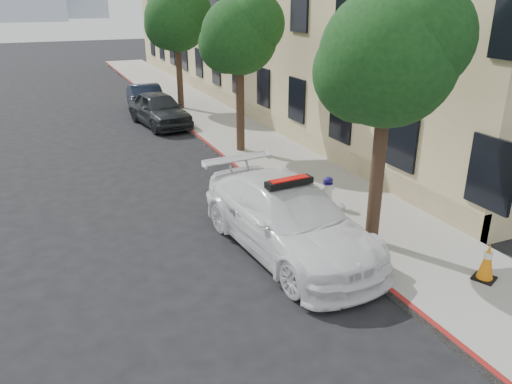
{
  "coord_description": "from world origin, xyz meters",
  "views": [
    {
      "loc": [
        -3.62,
        -10.32,
        5.41
      ],
      "look_at": [
        0.86,
        -0.08,
        1.0
      ],
      "focal_mm": 35.0,
      "sensor_mm": 36.0,
      "label": 1
    }
  ],
  "objects_px": {
    "parked_car_mid": "(159,109)",
    "traffic_cone": "(487,262)",
    "parked_car_far": "(146,100)",
    "fire_hydrant": "(327,192)",
    "police_car": "(288,218)"
  },
  "relations": [
    {
      "from": "parked_car_mid",
      "to": "traffic_cone",
      "type": "xyz_separation_m",
      "value": [
        2.8,
        -15.66,
        -0.2
      ]
    },
    {
      "from": "parked_car_far",
      "to": "parked_car_mid",
      "type": "bearing_deg",
      "value": -87.36
    },
    {
      "from": "parked_car_mid",
      "to": "fire_hydrant",
      "type": "distance_m",
      "value": 11.36
    },
    {
      "from": "parked_car_far",
      "to": "fire_hydrant",
      "type": "xyz_separation_m",
      "value": [
        1.85,
        -13.89,
        -0.12
      ]
    },
    {
      "from": "police_car",
      "to": "parked_car_far",
      "type": "relative_size",
      "value": 1.37
    },
    {
      "from": "parked_car_far",
      "to": "fire_hydrant",
      "type": "height_order",
      "value": "parked_car_far"
    },
    {
      "from": "police_car",
      "to": "traffic_cone",
      "type": "height_order",
      "value": "police_car"
    },
    {
      "from": "parked_car_far",
      "to": "traffic_cone",
      "type": "distance_m",
      "value": 18.56
    },
    {
      "from": "traffic_cone",
      "to": "fire_hydrant",
      "type": "bearing_deg",
      "value": 101.97
    },
    {
      "from": "parked_car_mid",
      "to": "fire_hydrant",
      "type": "xyz_separation_m",
      "value": [
        1.85,
        -11.2,
        -0.18
      ]
    },
    {
      "from": "police_car",
      "to": "fire_hydrant",
      "type": "xyz_separation_m",
      "value": [
        1.95,
        1.52,
        -0.24
      ]
    },
    {
      "from": "fire_hydrant",
      "to": "parked_car_far",
      "type": "bearing_deg",
      "value": 109.94
    },
    {
      "from": "police_car",
      "to": "parked_car_mid",
      "type": "relative_size",
      "value": 1.3
    },
    {
      "from": "police_car",
      "to": "parked_car_far",
      "type": "xyz_separation_m",
      "value": [
        0.1,
        15.42,
        -0.11
      ]
    },
    {
      "from": "police_car",
      "to": "fire_hydrant",
      "type": "bearing_deg",
      "value": 32.85
    }
  ]
}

